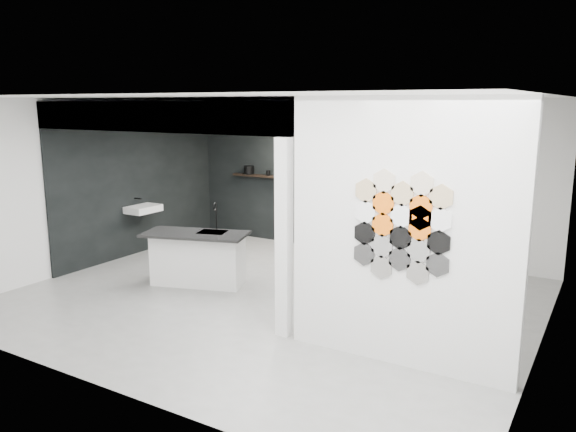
{
  "coord_description": "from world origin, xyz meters",
  "views": [
    {
      "loc": [
        4.09,
        -6.41,
        2.72
      ],
      "look_at": [
        0.1,
        0.3,
        1.15
      ],
      "focal_mm": 35.0,
      "sensor_mm": 36.0,
      "label": 1
    }
  ],
  "objects_px": {
    "glass_bowl": "(363,180)",
    "bottle_dark": "(295,173)",
    "stockpot": "(249,170)",
    "kettle": "(340,176)",
    "glass_vase": "(364,179)",
    "partition_panel": "(401,234)",
    "wall_basin": "(143,209)",
    "kitchen_island": "(198,258)",
    "utensil_cup": "(268,173)"
  },
  "relations": [
    {
      "from": "partition_panel",
      "to": "kettle",
      "type": "relative_size",
      "value": 13.72
    },
    {
      "from": "glass_vase",
      "to": "bottle_dark",
      "type": "xyz_separation_m",
      "value": [
        -1.43,
        0.0,
        0.02
      ]
    },
    {
      "from": "kitchen_island",
      "to": "utensil_cup",
      "type": "distance_m",
      "value": 3.11
    },
    {
      "from": "kitchen_island",
      "to": "bottle_dark",
      "type": "distance_m",
      "value": 3.07
    },
    {
      "from": "wall_basin",
      "to": "utensil_cup",
      "type": "xyz_separation_m",
      "value": [
        1.36,
        2.07,
        0.52
      ]
    },
    {
      "from": "kettle",
      "to": "wall_basin",
      "type": "bearing_deg",
      "value": -142.41
    },
    {
      "from": "kettle",
      "to": "utensil_cup",
      "type": "xyz_separation_m",
      "value": [
        -1.56,
        0.0,
        -0.04
      ]
    },
    {
      "from": "wall_basin",
      "to": "kitchen_island",
      "type": "distance_m",
      "value": 2.17
    },
    {
      "from": "bottle_dark",
      "to": "wall_basin",
      "type": "bearing_deg",
      "value": -133.56
    },
    {
      "from": "kitchen_island",
      "to": "kettle",
      "type": "distance_m",
      "value": 3.22
    },
    {
      "from": "kitchen_island",
      "to": "glass_vase",
      "type": "height_order",
      "value": "glass_vase"
    },
    {
      "from": "partition_panel",
      "to": "bottle_dark",
      "type": "xyz_separation_m",
      "value": [
        -3.5,
        3.87,
        0.01
      ]
    },
    {
      "from": "glass_bowl",
      "to": "bottle_dark",
      "type": "bearing_deg",
      "value": 180.0
    },
    {
      "from": "wall_basin",
      "to": "kitchen_island",
      "type": "height_order",
      "value": "kitchen_island"
    },
    {
      "from": "partition_panel",
      "to": "stockpot",
      "type": "xyz_separation_m",
      "value": [
        -4.56,
        3.87,
        0.0
      ]
    },
    {
      "from": "glass_bowl",
      "to": "utensil_cup",
      "type": "xyz_separation_m",
      "value": [
        -2.02,
        0.0,
        -0.0
      ]
    },
    {
      "from": "partition_panel",
      "to": "glass_vase",
      "type": "height_order",
      "value": "partition_panel"
    },
    {
      "from": "stockpot",
      "to": "glass_bowl",
      "type": "xyz_separation_m",
      "value": [
        2.48,
        0.0,
        -0.03
      ]
    },
    {
      "from": "kitchen_island",
      "to": "partition_panel",
      "type": "bearing_deg",
      "value": -33.11
    },
    {
      "from": "stockpot",
      "to": "glass_bowl",
      "type": "relative_size",
      "value": 1.42
    },
    {
      "from": "wall_basin",
      "to": "kettle",
      "type": "distance_m",
      "value": 3.62
    },
    {
      "from": "glass_vase",
      "to": "kettle",
      "type": "bearing_deg",
      "value": 180.0
    },
    {
      "from": "kitchen_island",
      "to": "bottle_dark",
      "type": "height_order",
      "value": "bottle_dark"
    },
    {
      "from": "glass_bowl",
      "to": "utensil_cup",
      "type": "relative_size",
      "value": 1.41
    },
    {
      "from": "kitchen_island",
      "to": "stockpot",
      "type": "distance_m",
      "value": 3.24
    },
    {
      "from": "kitchen_island",
      "to": "utensil_cup",
      "type": "xyz_separation_m",
      "value": [
        -0.59,
        2.91,
        0.95
      ]
    },
    {
      "from": "bottle_dark",
      "to": "kettle",
      "type": "bearing_deg",
      "value": 0.0
    },
    {
      "from": "kitchen_island",
      "to": "utensil_cup",
      "type": "relative_size",
      "value": 16.87
    },
    {
      "from": "bottle_dark",
      "to": "kitchen_island",
      "type": "bearing_deg",
      "value": -90.29
    },
    {
      "from": "stockpot",
      "to": "kettle",
      "type": "xyz_separation_m",
      "value": [
        2.02,
        0.0,
        0.0
      ]
    },
    {
      "from": "wall_basin",
      "to": "glass_vase",
      "type": "relative_size",
      "value": 4.4
    },
    {
      "from": "stockpot",
      "to": "bottle_dark",
      "type": "height_order",
      "value": "bottle_dark"
    },
    {
      "from": "partition_panel",
      "to": "glass_bowl",
      "type": "bearing_deg",
      "value": 118.29
    },
    {
      "from": "kitchen_island",
      "to": "glass_bowl",
      "type": "distance_m",
      "value": 3.38
    },
    {
      "from": "wall_basin",
      "to": "stockpot",
      "type": "bearing_deg",
      "value": 66.44
    },
    {
      "from": "partition_panel",
      "to": "kettle",
      "type": "height_order",
      "value": "partition_panel"
    },
    {
      "from": "wall_basin",
      "to": "kitchen_island",
      "type": "bearing_deg",
      "value": -23.38
    },
    {
      "from": "partition_panel",
      "to": "glass_vase",
      "type": "bearing_deg",
      "value": 118.23
    },
    {
      "from": "glass_bowl",
      "to": "bottle_dark",
      "type": "relative_size",
      "value": 0.82
    },
    {
      "from": "glass_bowl",
      "to": "glass_vase",
      "type": "distance_m",
      "value": 0.02
    },
    {
      "from": "stockpot",
      "to": "utensil_cup",
      "type": "bearing_deg",
      "value": 0.0
    },
    {
      "from": "partition_panel",
      "to": "kitchen_island",
      "type": "xyz_separation_m",
      "value": [
        -3.52,
        0.96,
        -0.98
      ]
    },
    {
      "from": "partition_panel",
      "to": "kettle",
      "type": "xyz_separation_m",
      "value": [
        -2.55,
        3.87,
        0.01
      ]
    },
    {
      "from": "wall_basin",
      "to": "bottle_dark",
      "type": "distance_m",
      "value": 2.9
    },
    {
      "from": "stockpot",
      "to": "glass_bowl",
      "type": "bearing_deg",
      "value": 0.0
    },
    {
      "from": "kettle",
      "to": "glass_bowl",
      "type": "distance_m",
      "value": 0.47
    },
    {
      "from": "partition_panel",
      "to": "wall_basin",
      "type": "height_order",
      "value": "partition_panel"
    },
    {
      "from": "wall_basin",
      "to": "kettle",
      "type": "relative_size",
      "value": 2.94
    },
    {
      "from": "glass_bowl",
      "to": "kitchen_island",
      "type": "bearing_deg",
      "value": -116.28
    },
    {
      "from": "wall_basin",
      "to": "stockpot",
      "type": "xyz_separation_m",
      "value": [
        0.9,
        2.07,
        0.55
      ]
    }
  ]
}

